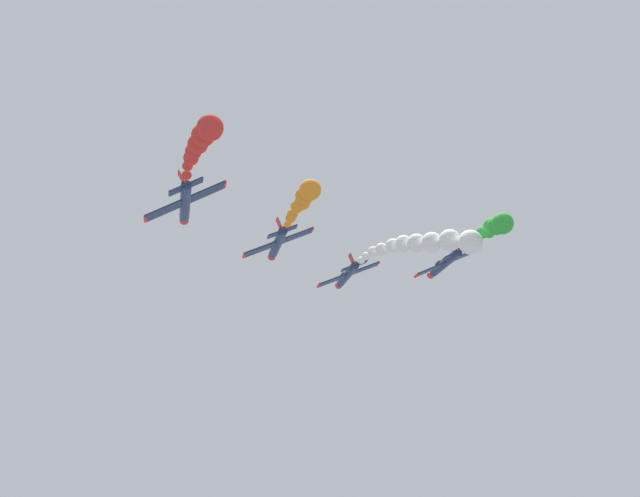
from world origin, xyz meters
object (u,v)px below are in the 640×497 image
object	(u,v)px
airplane_lead	(347,275)
airplane_left_inner	(277,243)
airplane_right_inner	(445,263)
airplane_left_outer	(185,202)

from	to	relation	value
airplane_lead	airplane_left_inner	xyz separation A→B (m)	(-11.25, -9.89, 0.55)
airplane_left_inner	airplane_right_inner	bearing A→B (deg)	2.18
airplane_right_inner	airplane_left_outer	size ratio (longest dim) A/B	1.00
airplane_left_inner	airplane_left_outer	size ratio (longest dim) A/B	1.00
airplane_lead	airplane_left_inner	distance (m)	14.99
airplane_right_inner	airplane_left_outer	distance (m)	35.94
airplane_left_inner	airplane_left_outer	bearing A→B (deg)	-135.37
airplane_left_outer	airplane_lead	bearing A→B (deg)	43.05
airplane_left_inner	airplane_right_inner	distance (m)	22.24
airplane_lead	airplane_left_inner	size ratio (longest dim) A/B	1.00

